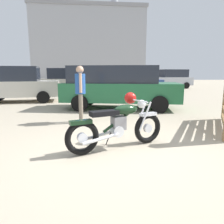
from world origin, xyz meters
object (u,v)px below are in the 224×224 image
(dark_sedan_left, at_px, (171,79))
(silver_sedan_mid, at_px, (66,81))
(blue_hatchback_right, at_px, (18,84))
(white_estate_far, at_px, (125,81))
(red_hatchback_near, at_px, (118,86))
(vintage_motorcycle, at_px, (119,123))
(bystander, at_px, (80,88))

(dark_sedan_left, distance_m, silver_sedan_mid, 10.46)
(blue_hatchback_right, xyz_separation_m, dark_sedan_left, (11.12, 8.84, 0.00))
(blue_hatchback_right, xyz_separation_m, white_estate_far, (5.71, 2.03, 0.02))
(red_hatchback_near, bearing_deg, vintage_motorcycle, -85.13)
(bystander, bearing_deg, dark_sedan_left, -127.07)
(white_estate_far, bearing_deg, blue_hatchback_right, 22.60)
(dark_sedan_left, relative_size, red_hatchback_near, 0.83)
(vintage_motorcycle, xyz_separation_m, bystander, (-0.92, 2.24, 0.53))
(vintage_motorcycle, relative_size, red_hatchback_near, 0.40)
(white_estate_far, xyz_separation_m, dark_sedan_left, (5.40, 6.81, -0.02))
(blue_hatchback_right, bearing_deg, vintage_motorcycle, -66.03)
(vintage_motorcycle, bearing_deg, white_estate_far, 58.94)
(white_estate_far, xyz_separation_m, silver_sedan_mid, (-3.92, 2.08, -0.02))
(silver_sedan_mid, bearing_deg, dark_sedan_left, -144.41)
(vintage_motorcycle, xyz_separation_m, dark_sedan_left, (6.67, 15.84, 0.43))
(blue_hatchback_right, bearing_deg, bystander, -61.88)
(vintage_motorcycle, distance_m, silver_sedan_mid, 11.42)
(red_hatchback_near, bearing_deg, blue_hatchback_right, 164.57)
(bystander, bearing_deg, silver_sedan_mid, -86.84)
(white_estate_far, bearing_deg, dark_sedan_left, -125.42)
(dark_sedan_left, bearing_deg, white_estate_far, 43.58)
(white_estate_far, relative_size, red_hatchback_near, 0.97)
(bystander, xyz_separation_m, dark_sedan_left, (7.59, 13.60, -0.10))
(vintage_motorcycle, distance_m, blue_hatchback_right, 8.30)
(white_estate_far, xyz_separation_m, red_hatchback_near, (-0.85, -4.35, 0.00))
(white_estate_far, relative_size, dark_sedan_left, 1.17)
(red_hatchback_near, bearing_deg, dark_sedan_left, 70.82)
(vintage_motorcycle, relative_size, bystander, 1.18)
(bystander, height_order, silver_sedan_mid, silver_sedan_mid)
(silver_sedan_mid, height_order, red_hatchback_near, silver_sedan_mid)
(vintage_motorcycle, relative_size, white_estate_far, 0.41)
(bystander, distance_m, white_estate_far, 7.13)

